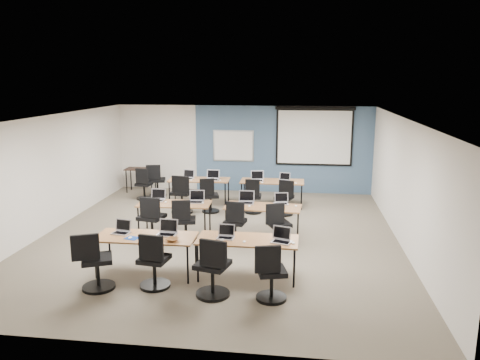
# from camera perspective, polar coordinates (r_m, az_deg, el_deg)

# --- Properties ---
(floor) EXTENTS (8.00, 9.00, 0.02)m
(floor) POSITION_cam_1_polar(r_m,az_deg,el_deg) (10.74, -2.63, -6.90)
(floor) COLOR #6B6354
(floor) RESTS_ON ground
(ceiling) EXTENTS (8.00, 9.00, 0.02)m
(ceiling) POSITION_cam_1_polar(r_m,az_deg,el_deg) (10.17, -2.78, 7.60)
(ceiling) COLOR white
(ceiling) RESTS_ON ground
(wall_back) EXTENTS (8.00, 0.04, 2.70)m
(wall_back) POSITION_cam_1_polar(r_m,az_deg,el_deg) (14.75, 0.38, 3.83)
(wall_back) COLOR beige
(wall_back) RESTS_ON ground
(wall_front) EXTENTS (8.00, 0.04, 2.70)m
(wall_front) POSITION_cam_1_polar(r_m,az_deg,el_deg) (6.17, -10.15, -8.67)
(wall_front) COLOR beige
(wall_front) RESTS_ON ground
(wall_left) EXTENTS (0.04, 9.00, 2.70)m
(wall_left) POSITION_cam_1_polar(r_m,az_deg,el_deg) (11.75, -22.28, 0.68)
(wall_left) COLOR beige
(wall_left) RESTS_ON ground
(wall_right) EXTENTS (0.04, 9.00, 2.70)m
(wall_right) POSITION_cam_1_polar(r_m,az_deg,el_deg) (10.45, 19.44, -0.46)
(wall_right) COLOR beige
(wall_right) RESTS_ON ground
(blue_accent_panel) EXTENTS (5.50, 0.04, 2.70)m
(blue_accent_panel) POSITION_cam_1_polar(r_m,az_deg,el_deg) (14.62, 5.24, 3.70)
(blue_accent_panel) COLOR #3D5977
(blue_accent_panel) RESTS_ON wall_back
(whiteboard) EXTENTS (1.28, 0.03, 0.98)m
(whiteboard) POSITION_cam_1_polar(r_m,az_deg,el_deg) (14.71, -0.82, 4.19)
(whiteboard) COLOR #ADB9C1
(whiteboard) RESTS_ON wall_back
(projector_screen) EXTENTS (2.40, 0.10, 1.82)m
(projector_screen) POSITION_cam_1_polar(r_m,az_deg,el_deg) (14.48, 9.05, 5.65)
(projector_screen) COLOR black
(projector_screen) RESTS_ON wall_back
(training_table_front_left) EXTENTS (1.82, 0.76, 0.73)m
(training_table_front_left) POSITION_cam_1_polar(r_m,az_deg,el_deg) (8.73, -11.40, -6.99)
(training_table_front_left) COLOR brown
(training_table_front_left) RESTS_ON floor
(training_table_front_right) EXTENTS (1.81, 0.75, 0.73)m
(training_table_front_right) POSITION_cam_1_polar(r_m,az_deg,el_deg) (8.42, 0.91, -7.49)
(training_table_front_right) COLOR olive
(training_table_front_right) RESTS_ON floor
(training_table_mid_left) EXTENTS (1.66, 0.69, 0.73)m
(training_table_mid_left) POSITION_cam_1_polar(r_m,az_deg,el_deg) (10.84, -8.01, -3.07)
(training_table_mid_left) COLOR #A36434
(training_table_mid_left) RESTS_ON floor
(training_table_mid_right) EXTENTS (1.70, 0.71, 0.73)m
(training_table_mid_right) POSITION_cam_1_polar(r_m,az_deg,el_deg) (10.49, 2.80, -3.47)
(training_table_mid_right) COLOR brown
(training_table_mid_right) RESTS_ON floor
(training_table_back_left) EXTENTS (1.71, 0.71, 0.73)m
(training_table_back_left) POSITION_cam_1_polar(r_m,az_deg,el_deg) (13.30, -5.01, -0.10)
(training_table_back_left) COLOR brown
(training_table_back_left) RESTS_ON floor
(training_table_back_right) EXTENTS (1.76, 0.73, 0.73)m
(training_table_back_right) POSITION_cam_1_polar(r_m,az_deg,el_deg) (13.07, 3.94, -0.29)
(training_table_back_right) COLOR #9D7140
(training_table_back_right) RESTS_ON floor
(laptop_0) EXTENTS (0.31, 0.27, 0.24)m
(laptop_0) POSITION_cam_1_polar(r_m,az_deg,el_deg) (8.97, -14.22, -5.90)
(laptop_0) COLOR silver
(laptop_0) RESTS_ON training_table_front_left
(mouse_0) EXTENTS (0.06, 0.10, 0.04)m
(mouse_0) POSITION_cam_1_polar(r_m,az_deg,el_deg) (8.66, -13.26, -6.86)
(mouse_0) COLOR white
(mouse_0) RESTS_ON training_table_front_left
(task_chair_0) EXTENTS (0.60, 0.56, 1.04)m
(task_chair_0) POSITION_cam_1_polar(r_m,az_deg,el_deg) (8.41, -17.27, -9.96)
(task_chair_0) COLOR black
(task_chair_0) RESTS_ON floor
(laptop_1) EXTENTS (0.35, 0.30, 0.27)m
(laptop_1) POSITION_cam_1_polar(r_m,az_deg,el_deg) (8.72, -8.85, -6.15)
(laptop_1) COLOR silver
(laptop_1) RESTS_ON training_table_front_left
(mouse_1) EXTENTS (0.08, 0.10, 0.03)m
(mouse_1) POSITION_cam_1_polar(r_m,az_deg,el_deg) (8.48, -8.09, -7.05)
(mouse_1) COLOR white
(mouse_1) RESTS_ON training_table_front_left
(task_chair_1) EXTENTS (0.53, 0.53, 1.01)m
(task_chair_1) POSITION_cam_1_polar(r_m,az_deg,el_deg) (8.23, -10.48, -10.18)
(task_chair_1) COLOR black
(task_chair_1) RESTS_ON floor
(laptop_2) EXTENTS (0.30, 0.26, 0.23)m
(laptop_2) POSITION_cam_1_polar(r_m,az_deg,el_deg) (8.45, -1.73, -6.67)
(laptop_2) COLOR #B7B8BD
(laptop_2) RESTS_ON training_table_front_right
(mouse_2) EXTENTS (0.06, 0.09, 0.03)m
(mouse_2) POSITION_cam_1_polar(r_m,az_deg,el_deg) (8.24, 0.52, -7.52)
(mouse_2) COLOR white
(mouse_2) RESTS_ON training_table_front_right
(task_chair_2) EXTENTS (0.57, 0.57, 1.04)m
(task_chair_2) POSITION_cam_1_polar(r_m,az_deg,el_deg) (7.80, -3.34, -11.15)
(task_chair_2) COLOR black
(task_chair_2) RESTS_ON floor
(laptop_3) EXTENTS (0.33, 0.28, 0.25)m
(laptop_3) POSITION_cam_1_polar(r_m,az_deg,el_deg) (8.28, 5.07, -7.08)
(laptop_3) COLOR #B4B4BF
(laptop_3) RESTS_ON training_table_front_right
(mouse_3) EXTENTS (0.07, 0.11, 0.04)m
(mouse_3) POSITION_cam_1_polar(r_m,az_deg,el_deg) (8.23, 6.50, -7.62)
(mouse_3) COLOR white
(mouse_3) RESTS_ON training_table_front_right
(task_chair_3) EXTENTS (0.51, 0.51, 0.99)m
(task_chair_3) POSITION_cam_1_polar(r_m,az_deg,el_deg) (7.69, 3.75, -11.72)
(task_chair_3) COLOR black
(task_chair_3) RESTS_ON floor
(laptop_4) EXTENTS (0.35, 0.29, 0.26)m
(laptop_4) POSITION_cam_1_polar(r_m,az_deg,el_deg) (11.12, -10.03, -2.13)
(laptop_4) COLOR #B4B4B9
(laptop_4) RESTS_ON training_table_mid_left
(mouse_4) EXTENTS (0.07, 0.09, 0.03)m
(mouse_4) POSITION_cam_1_polar(r_m,az_deg,el_deg) (10.91, -9.06, -2.67)
(mouse_4) COLOR white
(mouse_4) RESTS_ON training_table_mid_left
(task_chair_4) EXTENTS (0.57, 0.57, 1.05)m
(task_chair_4) POSITION_cam_1_polar(r_m,az_deg,el_deg) (10.47, -10.72, -5.12)
(task_chair_4) COLOR black
(task_chair_4) RESTS_ON floor
(laptop_5) EXTENTS (0.35, 0.30, 0.26)m
(laptop_5) POSITION_cam_1_polar(r_m,az_deg,el_deg) (10.85, -5.36, -2.36)
(laptop_5) COLOR #ACACB0
(laptop_5) RESTS_ON training_table_mid_left
(mouse_5) EXTENTS (0.06, 0.10, 0.03)m
(mouse_5) POSITION_cam_1_polar(r_m,az_deg,el_deg) (10.73, -4.56, -2.81)
(mouse_5) COLOR white
(mouse_5) RESTS_ON training_table_mid_left
(task_chair_5) EXTENTS (0.50, 0.50, 0.98)m
(task_chair_5) POSITION_cam_1_polar(r_m,az_deg,el_deg) (10.36, -6.77, -5.37)
(task_chair_5) COLOR black
(task_chair_5) RESTS_ON floor
(laptop_6) EXTENTS (0.36, 0.31, 0.27)m
(laptop_6) POSITION_cam_1_polar(r_m,az_deg,el_deg) (10.72, 0.76, -2.47)
(laptop_6) COLOR #B1B1B7
(laptop_6) RESTS_ON training_table_mid_right
(mouse_6) EXTENTS (0.08, 0.11, 0.03)m
(mouse_6) POSITION_cam_1_polar(r_m,az_deg,el_deg) (10.44, 1.15, -3.19)
(mouse_6) COLOR white
(mouse_6) RESTS_ON training_table_mid_right
(task_chair_6) EXTENTS (0.49, 0.49, 0.97)m
(task_chair_6) POSITION_cam_1_polar(r_m,az_deg,el_deg) (10.19, -0.60, -5.59)
(task_chair_6) COLOR black
(task_chair_6) RESTS_ON floor
(laptop_7) EXTENTS (0.32, 0.27, 0.24)m
(laptop_7) POSITION_cam_1_polar(r_m,az_deg,el_deg) (10.70, 5.04, -2.58)
(laptop_7) COLOR #B4B4C2
(laptop_7) RESTS_ON training_table_mid_right
(mouse_7) EXTENTS (0.07, 0.10, 0.03)m
(mouse_7) POSITION_cam_1_polar(r_m,az_deg,el_deg) (10.51, 6.84, -3.18)
(mouse_7) COLOR white
(mouse_7) RESTS_ON training_table_mid_right
(task_chair_7) EXTENTS (0.53, 0.50, 0.98)m
(task_chair_7) POSITION_cam_1_polar(r_m,az_deg,el_deg) (10.06, 4.66, -5.87)
(task_chair_7) COLOR black
(task_chair_7) RESTS_ON floor
(laptop_8) EXTENTS (0.33, 0.28, 0.25)m
(laptop_8) POSITION_cam_1_polar(r_m,az_deg,el_deg) (13.37, -6.34, 0.42)
(laptop_8) COLOR #B7B7B8
(laptop_8) RESTS_ON training_table_back_left
(mouse_8) EXTENTS (0.08, 0.11, 0.03)m
(mouse_8) POSITION_cam_1_polar(r_m,az_deg,el_deg) (13.14, -5.96, -0.00)
(mouse_8) COLOR white
(mouse_8) RESTS_ON training_table_back_left
(task_chair_8) EXTENTS (0.58, 0.58, 1.05)m
(task_chair_8) POSITION_cam_1_polar(r_m,az_deg,el_deg) (12.51, -7.14, -2.09)
(task_chair_8) COLOR black
(task_chair_8) RESTS_ON floor
(laptop_9) EXTENTS (0.36, 0.31, 0.27)m
(laptop_9) POSITION_cam_1_polar(r_m,az_deg,el_deg) (13.19, -3.36, 0.33)
(laptop_9) COLOR #BCBCBD
(laptop_9) RESTS_ON training_table_back_left
(mouse_9) EXTENTS (0.08, 0.11, 0.04)m
(mouse_9) POSITION_cam_1_polar(r_m,az_deg,el_deg) (13.05, -2.44, -0.03)
(mouse_9) COLOR white
(mouse_9) RESTS_ON training_table_back_left
(task_chair_9) EXTENTS (0.48, 0.47, 0.96)m
(task_chair_9) POSITION_cam_1_polar(r_m,az_deg,el_deg) (12.51, -3.73, -2.24)
(task_chair_9) COLOR black
(task_chair_9) RESTS_ON floor
(laptop_10) EXTENTS (0.36, 0.31, 0.27)m
(laptop_10) POSITION_cam_1_polar(r_m,az_deg,el_deg) (13.04, 2.07, 0.21)
(laptop_10) COLOR #B8B8B8
(laptop_10) RESTS_ON training_table_back_right
(mouse_10) EXTENTS (0.07, 0.10, 0.04)m
(mouse_10) POSITION_cam_1_polar(r_m,az_deg,el_deg) (12.76, 2.72, -0.32)
(mouse_10) COLOR white
(mouse_10) RESTS_ON training_table_back_right
(task_chair_10) EXTENTS (0.47, 0.47, 0.95)m
(task_chair_10) POSITION_cam_1_polar(r_m,az_deg,el_deg) (12.43, 1.60, -2.33)
(task_chair_10) COLOR black
(task_chair_10) RESTS_ON floor
(laptop_11) EXTENTS (0.30, 0.26, 0.23)m
(laptop_11) POSITION_cam_1_polar(r_m,az_deg,el_deg) (13.02, 5.48, 0.10)
(laptop_11) COLOR #AAAAAA
(laptop_11) RESTS_ON training_table_back_right
(mouse_11) EXTENTS (0.07, 0.10, 0.03)m
(mouse_11) POSITION_cam_1_polar(r_m,az_deg,el_deg) (12.77, 6.80, -0.38)
(mouse_11) COLOR white
(mouse_11) RESTS_ON training_table_back_right
(task_chair_11) EXTENTS (0.50, 0.49, 0.97)m
(task_chair_11) POSITION_cam_1_polar(r_m,az_deg,el_deg) (12.30, 5.46, -2.50)
(task_chair_11) COLOR black
(task_chair_11) RESTS_ON floor
(blue_mousepad) EXTENTS (0.28, 0.25, 0.01)m
(blue_mousepad) POSITION_cam_1_polar(r_m,az_deg,el_deg) (8.65, -13.04, -6.92)
(blue_mousepad) COLOR navy
(blue_mousepad) RESTS_ON training_table_front_left
(snack_bowl) EXTENTS (0.25, 0.25, 0.05)m
(snack_bowl) POSITION_cam_1_polar(r_m,az_deg,el_deg) (8.38, -8.26, -7.21)
(snack_bowl) COLOR olive
(snack_bowl) RESTS_ON training_table_front_left
(snack_plate) EXTENTS (0.22, 0.22, 0.01)m
(snack_plate) POSITION_cam_1_polar(r_m,az_deg,el_deg) (8.21, -2.48, -7.65)
(snack_plate) COLOR white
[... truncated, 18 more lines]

